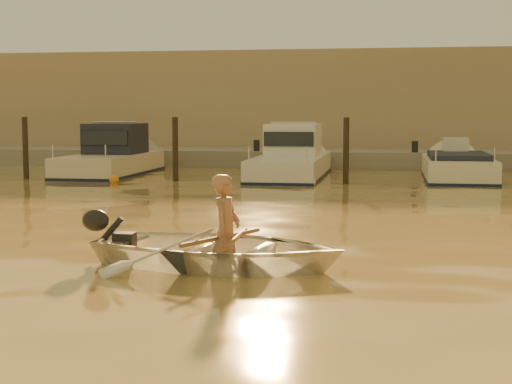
% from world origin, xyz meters
% --- Properties ---
extents(ground_plane, '(160.00, 160.00, 0.00)m').
position_xyz_m(ground_plane, '(0.00, 0.00, 0.00)').
color(ground_plane, olive).
rests_on(ground_plane, ground).
extents(dinghy, '(3.90, 3.05, 0.74)m').
position_xyz_m(dinghy, '(-1.20, 0.75, 0.25)').
color(dinghy, silver).
rests_on(dinghy, ground_plane).
extents(person, '(0.47, 0.64, 1.60)m').
position_xyz_m(person, '(-1.10, 0.73, 0.50)').
color(person, '#A47052').
rests_on(person, dinghy).
extents(outboard_motor, '(0.95, 0.53, 0.70)m').
position_xyz_m(outboard_motor, '(-2.68, 0.97, 0.28)').
color(outboard_motor, black).
rests_on(outboard_motor, dinghy).
extents(oar_port, '(0.19, 2.10, 0.13)m').
position_xyz_m(oar_port, '(-0.95, 0.71, 0.42)').
color(oar_port, brown).
rests_on(oar_port, dinghy).
extents(oar_starboard, '(0.73, 2.01, 0.13)m').
position_xyz_m(oar_starboard, '(-1.15, 0.74, 0.42)').
color(oar_starboard, olive).
rests_on(oar_starboard, dinghy).
extents(moored_boat_1, '(2.17, 6.49, 1.75)m').
position_xyz_m(moored_boat_1, '(-8.46, 16.00, 0.62)').
color(moored_boat_1, beige).
rests_on(moored_boat_1, ground_plane).
extents(moored_boat_2, '(2.14, 7.23, 1.75)m').
position_xyz_m(moored_boat_2, '(-2.15, 16.00, 0.62)').
color(moored_boat_2, silver).
rests_on(moored_boat_2, ground_plane).
extents(moored_boat_3, '(2.06, 5.95, 0.95)m').
position_xyz_m(moored_boat_3, '(3.25, 16.00, 0.22)').
color(moored_boat_3, beige).
rests_on(moored_boat_3, ground_plane).
extents(piling_0, '(0.18, 0.18, 2.20)m').
position_xyz_m(piling_0, '(-10.50, 13.80, 0.90)').
color(piling_0, '#2D2319').
rests_on(piling_0, ground_plane).
extents(piling_1, '(0.18, 0.18, 2.20)m').
position_xyz_m(piling_1, '(-5.50, 13.80, 0.90)').
color(piling_1, '#2D2319').
rests_on(piling_1, ground_plane).
extents(piling_2, '(0.18, 0.18, 2.20)m').
position_xyz_m(piling_2, '(-0.20, 13.80, 0.90)').
color(piling_2, '#2D2319').
rests_on(piling_2, ground_plane).
extents(fender_b, '(0.30, 0.30, 0.30)m').
position_xyz_m(fender_b, '(-7.17, 12.84, 0.10)').
color(fender_b, orange).
rests_on(fender_b, ground_plane).
extents(fender_c, '(0.30, 0.30, 0.30)m').
position_xyz_m(fender_c, '(-1.18, 12.95, 0.10)').
color(fender_c, white).
rests_on(fender_c, ground_plane).
extents(fender_d, '(0.30, 0.30, 0.30)m').
position_xyz_m(fender_d, '(2.91, 14.15, 0.10)').
color(fender_d, orange).
rests_on(fender_d, ground_plane).
extents(quay, '(52.00, 4.00, 1.00)m').
position_xyz_m(quay, '(0.00, 21.50, 0.15)').
color(quay, gray).
rests_on(quay, ground_plane).
extents(waterfront_building, '(46.00, 7.00, 4.80)m').
position_xyz_m(waterfront_building, '(0.00, 27.00, 2.40)').
color(waterfront_building, '#9E8466').
rests_on(waterfront_building, quay).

